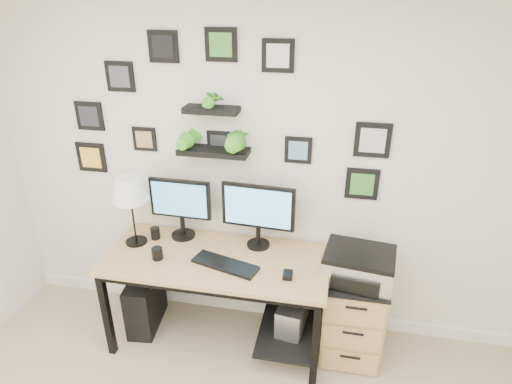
% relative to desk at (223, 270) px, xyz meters
% --- Properties ---
extents(room, '(4.00, 4.00, 4.00)m').
position_rel_desk_xyz_m(room, '(0.19, 0.32, -0.58)').
color(room, tan).
rests_on(room, ground).
extents(desk, '(1.60, 0.70, 0.75)m').
position_rel_desk_xyz_m(desk, '(0.00, 0.00, 0.00)').
color(desk, tan).
rests_on(desk, ground).
extents(monitor_left, '(0.47, 0.19, 0.48)m').
position_rel_desk_xyz_m(monitor_left, '(-0.37, 0.19, 0.40)').
color(monitor_left, black).
rests_on(monitor_left, desk).
extents(monitor_right, '(0.54, 0.18, 0.50)m').
position_rel_desk_xyz_m(monitor_right, '(0.23, 0.18, 0.42)').
color(monitor_right, black).
rests_on(monitor_right, desk).
extents(keyboard, '(0.49, 0.27, 0.02)m').
position_rel_desk_xyz_m(keyboard, '(0.05, -0.12, 0.14)').
color(keyboard, black).
rests_on(keyboard, desk).
extents(mouse, '(0.07, 0.10, 0.03)m').
position_rel_desk_xyz_m(mouse, '(0.49, -0.16, 0.14)').
color(mouse, black).
rests_on(mouse, desk).
extents(table_lamp, '(0.26, 0.26, 0.53)m').
position_rel_desk_xyz_m(table_lamp, '(-0.68, 0.05, 0.55)').
color(table_lamp, black).
rests_on(table_lamp, desk).
extents(mug, '(0.08, 0.08, 0.09)m').
position_rel_desk_xyz_m(mug, '(-0.44, -0.13, 0.17)').
color(mug, black).
rests_on(mug, desk).
extents(pen_cup, '(0.07, 0.07, 0.09)m').
position_rel_desk_xyz_m(pen_cup, '(-0.56, 0.13, 0.17)').
color(pen_cup, black).
rests_on(pen_cup, desk).
extents(pc_tower_black, '(0.24, 0.46, 0.44)m').
position_rel_desk_xyz_m(pc_tower_black, '(-0.66, 0.01, -0.40)').
color(pc_tower_black, black).
rests_on(pc_tower_black, ground).
extents(pc_tower_grey, '(0.24, 0.44, 0.41)m').
position_rel_desk_xyz_m(pc_tower_grey, '(0.53, 0.04, -0.42)').
color(pc_tower_grey, gray).
rests_on(pc_tower_grey, ground).
extents(file_cabinet, '(0.43, 0.53, 0.67)m').
position_rel_desk_xyz_m(file_cabinet, '(0.96, 0.06, -0.29)').
color(file_cabinet, tan).
rests_on(file_cabinet, ground).
extents(printer, '(0.51, 0.43, 0.21)m').
position_rel_desk_xyz_m(printer, '(0.96, 0.03, 0.15)').
color(printer, silver).
rests_on(printer, file_cabinet).
extents(wall_decor, '(2.33, 0.18, 1.12)m').
position_rel_desk_xyz_m(wall_decor, '(-0.10, 0.27, 1.03)').
color(wall_decor, black).
rests_on(wall_decor, ground).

